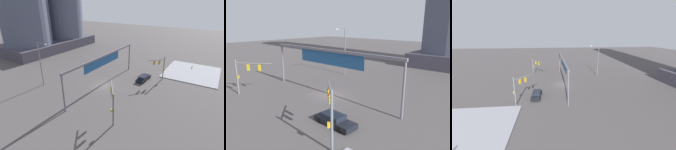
% 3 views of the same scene
% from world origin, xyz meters
% --- Properties ---
extents(ground_plane, '(197.06, 197.06, 0.00)m').
position_xyz_m(ground_plane, '(0.00, 0.00, 0.00)').
color(ground_plane, '#4B4647').
extents(traffic_signal_near_corner, '(4.83, 3.40, 5.26)m').
position_xyz_m(traffic_signal_near_corner, '(-9.24, -7.92, 3.55)').
color(traffic_signal_near_corner, '#615F5F').
rests_on(traffic_signal_near_corner, ground).
extents(traffic_signal_opposite_side, '(3.22, 3.12, 5.43)m').
position_xyz_m(traffic_signal_opposite_side, '(9.42, -9.14, 3.55)').
color(traffic_signal_opposite_side, slate).
rests_on(traffic_signal_opposite_side, ground).
extents(streetlamp_curved_arm, '(0.33, 2.79, 9.47)m').
position_xyz_m(streetlamp_curved_arm, '(-6.74, 11.11, 5.44)').
color(streetlamp_curved_arm, slate).
rests_on(streetlamp_curved_arm, ground).
extents(overhead_sign_gantry, '(23.55, 0.43, 6.84)m').
position_xyz_m(overhead_sign_gantry, '(0.01, -0.04, 5.73)').
color(overhead_sign_gantry, '#5F5A64').
rests_on(overhead_sign_gantry, ground).
extents(sedan_car_approaching, '(4.89, 1.99, 1.21)m').
position_xyz_m(sedan_car_approaching, '(7.08, -6.21, 0.58)').
color(sedan_car_approaching, black).
rests_on(sedan_car_approaching, ground).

